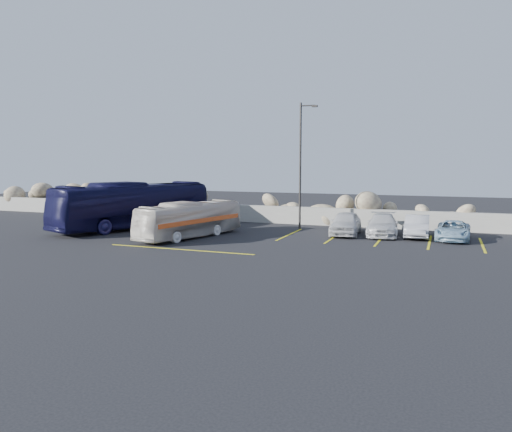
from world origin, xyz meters
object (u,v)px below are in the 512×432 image
(vintage_bus, at_px, (190,220))
(tour_coach, at_px, (133,205))
(car_a, at_px, (346,223))
(car_c, at_px, (382,225))
(car_b, at_px, (417,226))
(lamppost, at_px, (301,162))
(car_d, at_px, (453,230))

(vintage_bus, height_order, tour_coach, tour_coach)
(car_a, distance_m, car_c, 2.13)
(vintage_bus, distance_m, tour_coach, 5.72)
(vintage_bus, bearing_deg, car_b, 35.54)
(lamppost, bearing_deg, car_b, -6.38)
(car_a, relative_size, car_c, 0.94)
(car_a, height_order, car_b, car_a)
(lamppost, bearing_deg, car_d, -7.65)
(car_d, bearing_deg, car_b, 170.26)
(lamppost, bearing_deg, vintage_bus, -131.53)
(lamppost, relative_size, vintage_bus, 1.08)
(car_b, distance_m, car_c, 1.93)
(car_a, distance_m, car_d, 5.95)
(car_b, bearing_deg, lamppost, 171.80)
(vintage_bus, distance_m, car_b, 13.05)
(vintage_bus, xyz_separation_m, car_a, (8.12, 4.25, -0.34))
(car_c, bearing_deg, lamppost, 164.91)
(car_d, bearing_deg, vintage_bus, -160.21)
(tour_coach, bearing_deg, car_c, 29.79)
(vintage_bus, distance_m, car_d, 14.74)
(tour_coach, height_order, car_a, tour_coach)
(lamppost, height_order, car_b, lamppost)
(tour_coach, height_order, car_c, tour_coach)
(car_c, bearing_deg, car_b, -2.49)
(car_a, relative_size, car_b, 1.07)
(lamppost, xyz_separation_m, car_c, (5.25, -0.90, -3.67))
(car_d, bearing_deg, tour_coach, -170.79)
(car_a, bearing_deg, vintage_bus, -156.45)
(vintage_bus, bearing_deg, car_a, 41.60)
(lamppost, bearing_deg, car_a, -23.04)
(lamppost, relative_size, car_a, 1.99)
(lamppost, distance_m, vintage_bus, 8.15)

